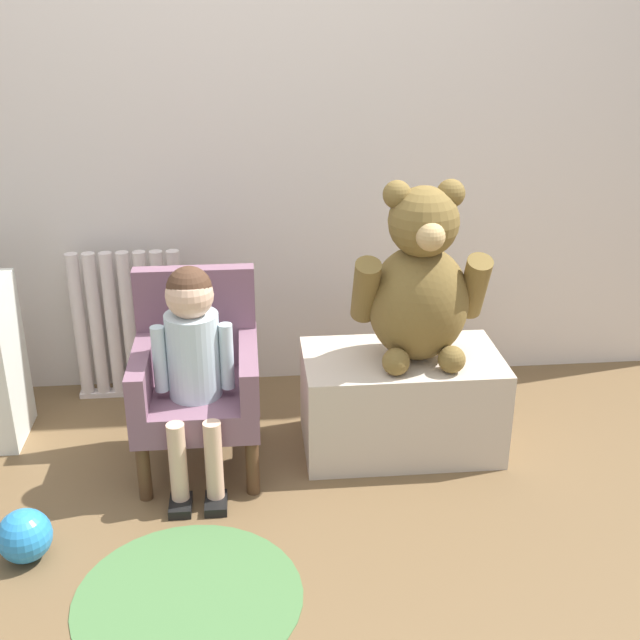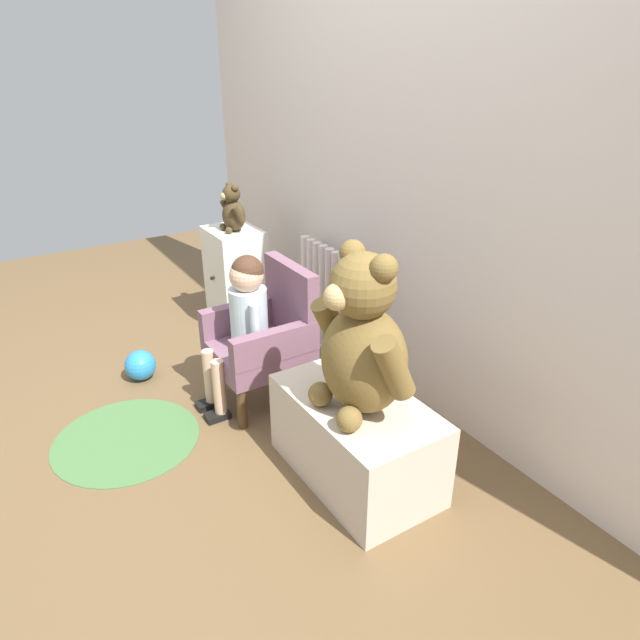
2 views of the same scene
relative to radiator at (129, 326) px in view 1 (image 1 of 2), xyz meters
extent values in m
plane|color=brown|center=(0.46, -1.02, -0.30)|extent=(6.00, 6.00, 0.00)
cube|color=silver|center=(0.46, 0.13, 0.90)|extent=(3.80, 0.05, 2.40)
cylinder|color=silver|center=(-0.19, 0.00, 0.01)|extent=(0.05, 0.05, 0.58)
cylinder|color=silver|center=(-0.12, 0.00, 0.01)|extent=(0.05, 0.05, 0.58)
cylinder|color=silver|center=(-0.06, 0.00, 0.01)|extent=(0.05, 0.05, 0.58)
cylinder|color=silver|center=(0.00, 0.00, 0.01)|extent=(0.05, 0.05, 0.58)
cylinder|color=silver|center=(0.06, 0.00, 0.01)|extent=(0.05, 0.05, 0.58)
cylinder|color=silver|center=(0.12, 0.00, 0.01)|extent=(0.05, 0.05, 0.58)
cylinder|color=silver|center=(0.19, 0.00, 0.01)|extent=(0.05, 0.05, 0.58)
cube|color=silver|center=(0.00, 0.00, -0.29)|extent=(0.43, 0.05, 0.02)
cube|color=#785365|center=(0.28, -0.54, -0.05)|extent=(0.40, 0.42, 0.10)
cube|color=#785365|center=(0.28, -0.36, 0.18)|extent=(0.40, 0.06, 0.36)
cube|color=#785365|center=(0.11, -0.54, 0.07)|extent=(0.06, 0.42, 0.14)
cube|color=#785365|center=(0.46, -0.54, 0.07)|extent=(0.06, 0.42, 0.14)
cylinder|color=#4C331E|center=(0.12, -0.71, -0.20)|extent=(0.04, 0.04, 0.19)
cylinder|color=#4C331E|center=(0.45, -0.71, -0.20)|extent=(0.04, 0.04, 0.19)
cylinder|color=#4C331E|center=(0.12, -0.36, -0.20)|extent=(0.04, 0.04, 0.19)
cylinder|color=#4C331E|center=(0.45, -0.36, -0.20)|extent=(0.04, 0.04, 0.19)
cylinder|color=silver|center=(0.28, -0.58, 0.14)|extent=(0.17, 0.17, 0.28)
sphere|color=#D8AD8E|center=(0.28, -0.58, 0.34)|extent=(0.15, 0.15, 0.15)
sphere|color=#472D1E|center=(0.28, -0.57, 0.36)|extent=(0.14, 0.14, 0.14)
cylinder|color=#D8AD8E|center=(0.23, -0.77, -0.13)|extent=(0.06, 0.06, 0.26)
cube|color=black|center=(0.23, -0.79, -0.28)|extent=(0.07, 0.11, 0.03)
cylinder|color=#D8AD8E|center=(0.34, -0.77, -0.13)|extent=(0.06, 0.06, 0.26)
cube|color=black|center=(0.34, -0.79, -0.28)|extent=(0.07, 0.11, 0.03)
cylinder|color=silver|center=(0.18, -0.60, 0.14)|extent=(0.04, 0.04, 0.22)
cylinder|color=silver|center=(0.39, -0.60, 0.14)|extent=(0.04, 0.04, 0.22)
cube|color=beige|center=(0.98, -0.47, -0.12)|extent=(0.68, 0.39, 0.35)
ellipsoid|color=brown|center=(1.02, -0.48, 0.25)|extent=(0.33, 0.29, 0.39)
sphere|color=brown|center=(1.02, -0.50, 0.53)|extent=(0.23, 0.23, 0.23)
sphere|color=tan|center=(1.02, -0.60, 0.52)|extent=(0.09, 0.09, 0.09)
sphere|color=brown|center=(0.94, -0.48, 0.62)|extent=(0.09, 0.09, 0.09)
sphere|color=brown|center=(1.11, -0.48, 0.62)|extent=(0.09, 0.09, 0.09)
cylinder|color=brown|center=(0.84, -0.50, 0.31)|extent=(0.08, 0.17, 0.24)
cylinder|color=brown|center=(1.20, -0.50, 0.31)|extent=(0.08, 0.17, 0.24)
sphere|color=brown|center=(0.93, -0.60, 0.10)|extent=(0.09, 0.09, 0.09)
sphere|color=brown|center=(1.12, -0.60, 0.10)|extent=(0.09, 0.09, 0.09)
cylinder|color=#46703D|center=(0.27, -1.18, -0.29)|extent=(0.62, 0.62, 0.01)
sphere|color=#2984CB|center=(-0.19, -0.98, -0.22)|extent=(0.16, 0.16, 0.16)
camera|label=1|loc=(0.47, -2.90, 1.24)|focal=45.00mm
camera|label=2|loc=(2.41, -1.54, 1.24)|focal=32.00mm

